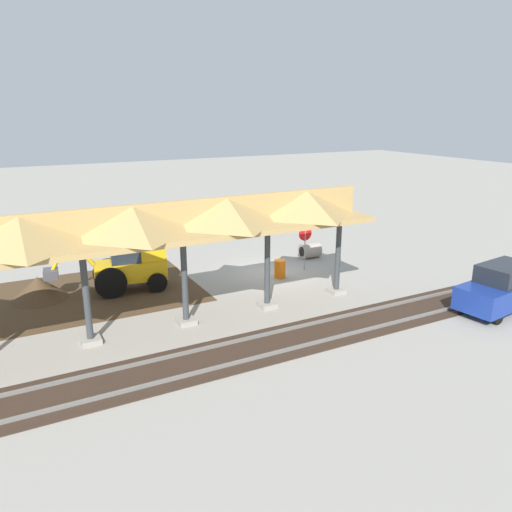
% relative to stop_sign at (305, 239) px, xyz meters
% --- Properties ---
extents(ground_plane, '(120.00, 120.00, 0.00)m').
position_rel_stop_sign_xyz_m(ground_plane, '(1.77, -0.34, -1.69)').
color(ground_plane, '#9E998E').
extents(dirt_work_zone, '(9.93, 7.00, 0.01)m').
position_rel_stop_sign_xyz_m(dirt_work_zone, '(10.77, -1.60, -1.68)').
color(dirt_work_zone, '#4C3823').
rests_on(dirt_work_zone, ground).
extents(platform_canopy, '(23.05, 3.20, 4.90)m').
position_rel_stop_sign_xyz_m(platform_canopy, '(11.53, 3.59, 2.48)').
color(platform_canopy, '#9E998E').
rests_on(platform_canopy, ground).
extents(rail_tracks, '(60.00, 2.58, 0.15)m').
position_rel_stop_sign_xyz_m(rail_tracks, '(1.77, 6.79, -1.66)').
color(rail_tracks, slate).
rests_on(rail_tracks, ground).
extents(stop_sign, '(0.76, 0.06, 2.34)m').
position_rel_stop_sign_xyz_m(stop_sign, '(0.00, 0.00, 0.00)').
color(stop_sign, gray).
rests_on(stop_sign, ground).
extents(backhoe, '(5.40, 2.06, 2.82)m').
position_rel_stop_sign_xyz_m(backhoe, '(8.95, -1.22, -0.43)').
color(backhoe, '#EAB214').
rests_on(backhoe, ground).
extents(dirt_mound, '(4.97, 4.97, 2.05)m').
position_rel_stop_sign_xyz_m(dirt_mound, '(12.73, -2.00, -1.69)').
color(dirt_mound, '#4C3823').
rests_on(dirt_mound, ground).
extents(concrete_pipe, '(1.12, 0.89, 0.87)m').
position_rel_stop_sign_xyz_m(concrete_pipe, '(-1.49, -1.71, -1.25)').
color(concrete_pipe, '#9E9384').
rests_on(concrete_pipe, ground).
extents(distant_parked_car, '(4.39, 2.27, 1.98)m').
position_rel_stop_sign_xyz_m(distant_parked_car, '(-4.22, 8.44, -0.70)').
color(distant_parked_car, navy).
rests_on(distant_parked_car, ground).
extents(traffic_barrel, '(0.56, 0.56, 0.90)m').
position_rel_stop_sign_xyz_m(traffic_barrel, '(1.77, 0.46, -1.24)').
color(traffic_barrel, orange).
rests_on(traffic_barrel, ground).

